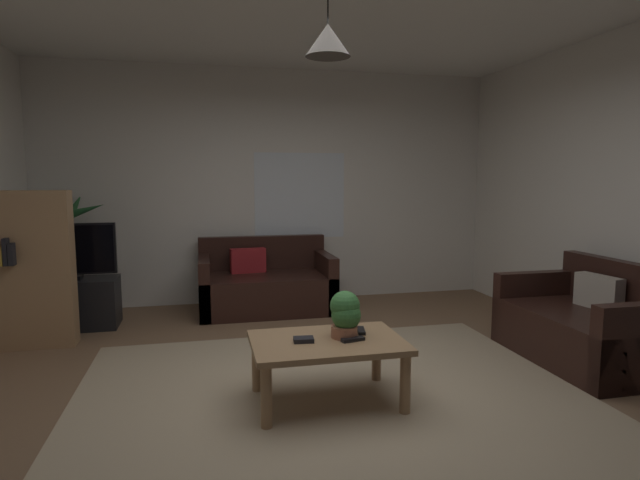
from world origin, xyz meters
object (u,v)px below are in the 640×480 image
remote_on_table_0 (353,339)px  remote_on_table_1 (361,331)px  bookshelf_corner (30,269)px  book_on_table_0 (304,340)px  tv_stand (71,304)px  coffee_table (327,349)px  pendant_lamp (328,40)px  couch_right_side (587,328)px  tv (67,251)px  potted_plant_on_table (345,313)px  couch_under_window (266,287)px  potted_palm_corner (71,263)px

remote_on_table_0 → remote_on_table_1: bearing=136.5°
bookshelf_corner → remote_on_table_1: bearing=-31.7°
book_on_table_0 → tv_stand: bearing=130.6°
coffee_table → book_on_table_0: size_ratio=7.68×
remote_on_table_0 → pendant_lamp: size_ratio=0.30×
couch_right_side → tv: size_ratio=1.49×
tv_stand → pendant_lamp: (2.11, -2.25, 2.12)m
bookshelf_corner → pendant_lamp: (2.29, -1.69, 1.66)m
couch_right_side → potted_plant_on_table: size_ratio=4.30×
remote_on_table_1 → tv: size_ratio=0.18×
couch_under_window → tv: (-1.99, -0.28, 0.52)m
remote_on_table_0 → tv: tv is taller
pendant_lamp → tv: bearing=133.4°
pendant_lamp → remote_on_table_0: bearing=-23.3°
couch_right_side → tv: (-4.38, 1.94, 0.51)m
potted_plant_on_table → tv: size_ratio=0.35×
tv → potted_palm_corner: size_ratio=0.63×
potted_palm_corner → couch_under_window: bearing=-5.6°
tv_stand → bookshelf_corner: (-0.19, -0.56, 0.45)m
couch_under_window → tv: 2.08m
bookshelf_corner → pendant_lamp: pendant_lamp is taller
tv_stand → potted_palm_corner: 0.59m
coffee_table → potted_palm_corner: 3.51m
potted_palm_corner → pendant_lamp: pendant_lamp is taller
book_on_table_0 → tv: tv is taller
remote_on_table_1 → bookshelf_corner: bearing=159.9°
couch_under_window → potted_plant_on_table: (0.25, -2.48, 0.32)m
potted_palm_corner → bookshelf_corner: (-0.09, -1.03, 0.11)m
couch_under_window → remote_on_table_1: size_ratio=9.30×
tv → pendant_lamp: pendant_lamp is taller
bookshelf_corner → coffee_table: bearing=-36.4°
remote_on_table_0 → potted_plant_on_table: (-0.02, 0.11, 0.15)m
remote_on_table_0 → potted_plant_on_table: bearing=-179.2°
bookshelf_corner → couch_right_side: bearing=-17.1°
potted_palm_corner → pendant_lamp: 3.92m
book_on_table_0 → pendant_lamp: (0.16, 0.01, 1.92)m
potted_plant_on_table → pendant_lamp: pendant_lamp is taller
book_on_table_0 → remote_on_table_0: size_ratio=0.82×
tv → bookshelf_corner: bookshelf_corner is taller
tv → pendant_lamp: size_ratio=1.71×
tv_stand → potted_palm_corner: bearing=101.2°
couch_under_window → pendant_lamp: (0.11, -2.52, 2.09)m
tv → bookshelf_corner: 0.58m
tv_stand → potted_palm_corner: potted_palm_corner is taller
potted_palm_corner → pendant_lamp: (2.20, -2.72, 1.77)m
book_on_table_0 → remote_on_table_1: book_on_table_0 is taller
remote_on_table_0 → coffee_table: bearing=-124.8°
couch_right_side → potted_palm_corner: potted_palm_corner is taller
potted_plant_on_table → couch_right_side: bearing=6.7°
book_on_table_0 → potted_plant_on_table: potted_plant_on_table is taller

